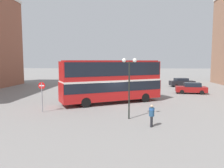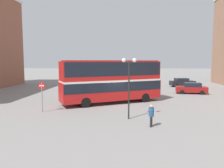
{
  "view_description": "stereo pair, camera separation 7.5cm",
  "coord_description": "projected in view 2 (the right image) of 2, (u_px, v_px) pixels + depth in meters",
  "views": [
    {
      "loc": [
        1.3,
        -23.38,
        4.67
      ],
      "look_at": [
        -0.3,
        0.71,
        2.14
      ],
      "focal_mm": 35.0,
      "sensor_mm": 36.0,
      "label": 1
    },
    {
      "loc": [
        1.38,
        -23.37,
        4.67
      ],
      "look_at": [
        -0.3,
        0.71,
        2.14
      ],
      "focal_mm": 35.0,
      "sensor_mm": 36.0,
      "label": 2
    }
  ],
  "objects": [
    {
      "name": "pedestrian_foreground",
      "position": [
        151.0,
        113.0,
        15.51
      ],
      "size": [
        0.49,
        0.49,
        1.6
      ],
      "rotation": [
        0.0,
        0.0,
        2.86
      ],
      "color": "#232328",
      "rests_on": "ground_plane"
    },
    {
      "name": "street_lamp_twin_globe",
      "position": [
        129.0,
        75.0,
        17.36
      ],
      "size": [
        1.17,
        0.33,
        4.91
      ],
      "color": "black",
      "rests_on": "ground_plane"
    },
    {
      "name": "parked_car_kerb_far",
      "position": [
        192.0,
        88.0,
        31.46
      ],
      "size": [
        4.5,
        2.27,
        1.59
      ],
      "rotation": [
        0.0,
        0.0,
        3.01
      ],
      "color": "maroon",
      "rests_on": "ground_plane"
    },
    {
      "name": "no_entry_sign",
      "position": [
        42.0,
        92.0,
        19.9
      ],
      "size": [
        0.64,
        0.08,
        2.78
      ],
      "color": "gray",
      "rests_on": "ground_plane"
    },
    {
      "name": "ground_plane",
      "position": [
        114.0,
        104.0,
        23.77
      ],
      "size": [
        240.0,
        240.0,
        0.0
      ],
      "primitive_type": "plane",
      "color": "gray"
    },
    {
      "name": "double_decker_bus",
      "position": [
        112.0,
        79.0,
        24.22
      ],
      "size": [
        11.22,
        7.6,
        4.76
      ],
      "rotation": [
        0.0,
        0.0,
        0.49
      ],
      "color": "red",
      "rests_on": "ground_plane"
    },
    {
      "name": "parked_car_kerb_near",
      "position": [
        182.0,
        82.0,
        40.28
      ],
      "size": [
        4.69,
        2.44,
        1.55
      ],
      "rotation": [
        0.0,
        0.0,
        0.17
      ],
      "color": "black",
      "rests_on": "ground_plane"
    }
  ]
}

